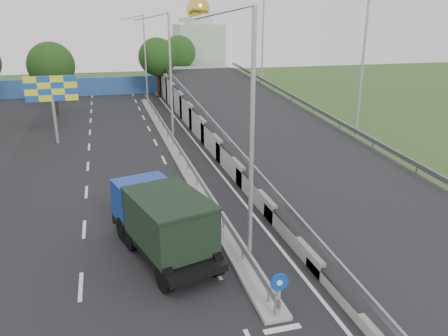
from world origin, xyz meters
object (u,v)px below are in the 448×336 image
object	(u,v)px
lamp_post_near	(247,128)
billboard	(52,93)
dump_truck	(162,219)
lamp_post_far	(144,53)
church	(199,49)
sign_bollard	(278,295)
lamp_post_mid	(168,71)

from	to	relation	value
lamp_post_near	billboard	bearing A→B (deg)	112.49
dump_truck	lamp_post_far	bearing A→B (deg)	69.64
lamp_post_far	billboard	distance (m)	20.24
church	dump_truck	world-z (taller)	church
lamp_post_near	church	distance (m)	54.90
lamp_post_near	church	world-z (taller)	church
lamp_post_near	dump_truck	xyz separation A→B (m)	(-3.20, 1.72, -4.16)
billboard	lamp_post_near	bearing A→B (deg)	-67.51
billboard	lamp_post_far	bearing A→B (deg)	63.16
sign_bollard	lamp_post_mid	bearing A→B (deg)	89.74
church	lamp_post_mid	bearing A→B (deg)	-106.22
lamp_post_mid	sign_bollard	bearing A→B (deg)	-90.26
sign_bollard	dump_truck	bearing A→B (deg)	119.12
lamp_post_far	lamp_post_mid	bearing A→B (deg)	-90.00
sign_bollard	church	distance (m)	58.84
lamp_post_far	billboard	world-z (taller)	lamp_post_far
billboard	church	bearing A→B (deg)	59.30
lamp_post_near	dump_truck	distance (m)	5.52
lamp_post_mid	lamp_post_far	distance (m)	20.00
church	sign_bollard	bearing A→B (deg)	-99.81
lamp_post_near	lamp_post_far	xyz separation A→B (m)	(0.00, 40.00, 0.00)
lamp_post_mid	dump_truck	xyz separation A→B (m)	(-3.20, -18.28, -4.16)
sign_bollard	billboard	world-z (taller)	billboard
sign_bollard	billboard	bearing A→B (deg)	109.21
church	dump_truck	size ratio (longest dim) A/B	1.93
church	dump_truck	bearing A→B (deg)	-104.05
billboard	dump_truck	world-z (taller)	billboard
lamp_post_near	dump_truck	world-z (taller)	lamp_post_near
lamp_post_mid	dump_truck	bearing A→B (deg)	-99.92
lamp_post_near	lamp_post_mid	world-z (taller)	same
lamp_post_near	billboard	size ratio (longest dim) A/B	1.83
sign_bollard	lamp_post_far	xyz separation A→B (m)	(0.11, 43.83, 4.77)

